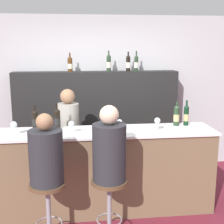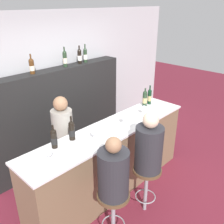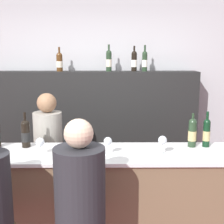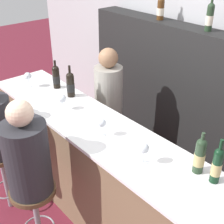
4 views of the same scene
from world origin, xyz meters
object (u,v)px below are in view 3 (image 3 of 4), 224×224
wine_bottle_counter_1 (26,133)px  wine_bottle_counter_2 (192,132)px  wine_glass_1 (40,143)px  bartender (49,167)px  wine_bottle_counter_3 (207,132)px  wine_bottle_backbar_1 (109,60)px  wine_bottle_backbar_2 (134,61)px  wine_glass_2 (108,142)px  wine_bottle_backbar_0 (59,62)px  wine_glass_3 (162,141)px  wine_bottle_backbar_3 (145,61)px  guest_seated_right (80,185)px

wine_bottle_counter_1 → wine_bottle_counter_2: 1.56m
wine_glass_1 → bartender: 0.77m
wine_bottle_counter_3 → wine_bottle_backbar_1: size_ratio=1.02×
wine_bottle_backbar_2 → wine_glass_2: (-0.32, -1.33, -0.65)m
wine_bottle_counter_3 → wine_bottle_backbar_0: wine_bottle_backbar_0 is taller
wine_bottle_backbar_1 → wine_glass_3: bearing=-70.7°
wine_bottle_counter_2 → wine_glass_3: size_ratio=1.94×
wine_bottle_counter_1 → wine_bottle_backbar_2: bearing=45.6°
wine_bottle_backbar_0 → wine_glass_1: wine_bottle_backbar_0 is taller
wine_bottle_counter_3 → wine_bottle_backbar_1: 1.58m
wine_bottle_backbar_3 → wine_glass_2: size_ratio=2.09×
wine_bottle_backbar_0 → wine_bottle_counter_2: bearing=-38.5°
wine_bottle_backbar_1 → wine_bottle_backbar_2: wine_bottle_backbar_1 is taller
wine_bottle_backbar_2 → wine_glass_3: size_ratio=1.89×
wine_bottle_counter_3 → wine_glass_2: size_ratio=2.17×
wine_bottle_backbar_3 → wine_glass_1: size_ratio=2.16×
wine_bottle_counter_2 → wine_glass_1: wine_bottle_counter_2 is taller
wine_bottle_counter_2 → bartender: size_ratio=0.21×
wine_glass_2 → wine_bottle_backbar_0: bearing=114.5°
wine_bottle_backbar_2 → wine_bottle_backbar_3: bearing=0.0°
wine_bottle_counter_2 → wine_bottle_backbar_1: (-0.78, 1.11, 0.63)m
wine_bottle_backbar_1 → wine_bottle_backbar_3: wine_bottle_backbar_1 is taller
wine_bottle_counter_1 → wine_bottle_counter_3: wine_bottle_counter_3 is taller
wine_bottle_backbar_0 → wine_bottle_backbar_2: size_ratio=0.96×
wine_bottle_counter_3 → wine_bottle_backbar_1: (-0.92, 1.11, 0.63)m
wine_bottle_counter_3 → wine_glass_3: 0.50m
wine_bottle_backbar_3 → wine_glass_3: 1.48m
wine_bottle_counter_3 → wine_bottle_backbar_0: bearing=144.0°
wine_bottle_counter_3 → wine_bottle_backbar_0: size_ratio=1.13×
guest_seated_right → wine_bottle_counter_1: bearing=125.5°
wine_glass_2 → wine_bottle_counter_2: bearing=15.4°
wine_bottle_backbar_3 → wine_glass_2: 1.55m
wine_bottle_counter_2 → wine_bottle_backbar_2: wine_bottle_backbar_2 is taller
wine_glass_2 → wine_glass_3: bearing=-0.0°
wine_bottle_backbar_1 → guest_seated_right: bearing=-95.9°
bartender → wine_bottle_backbar_3: bearing=33.2°
wine_bottle_counter_2 → wine_glass_3: wine_bottle_counter_2 is taller
wine_bottle_backbar_0 → wine_bottle_backbar_2: (0.93, -0.00, 0.01)m
wine_bottle_backbar_0 → wine_glass_2: 1.60m
wine_glass_1 → wine_bottle_backbar_2: bearing=55.6°
wine_bottle_backbar_0 → guest_seated_right: wine_bottle_backbar_0 is taller
wine_bottle_backbar_0 → bartender: bearing=-92.7°
wine_bottle_backbar_0 → wine_glass_1: 1.48m
wine_bottle_counter_1 → wine_glass_1: bearing=-50.4°
wine_bottle_counter_1 → wine_bottle_backbar_1: wine_bottle_backbar_1 is taller
wine_bottle_backbar_2 → wine_glass_1: 1.74m
wine_bottle_counter_2 → wine_glass_3: bearing=-145.4°
wine_bottle_counter_2 → wine_bottle_backbar_2: (-0.47, 1.11, 0.63)m
wine_bottle_backbar_2 → wine_glass_3: (0.15, -1.33, -0.64)m
wine_glass_1 → wine_glass_2: wine_glass_2 is taller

